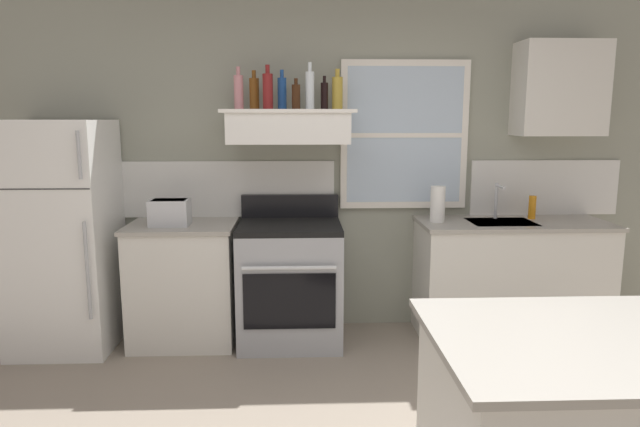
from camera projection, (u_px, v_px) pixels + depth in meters
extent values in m
cube|color=gray|center=(321.00, 161.00, 4.44)|extent=(5.40, 0.06, 2.70)
cube|color=silver|center=(175.00, 189.00, 4.39)|extent=(2.50, 0.02, 0.44)
cube|color=silver|center=(544.00, 188.00, 4.51)|extent=(1.20, 0.02, 0.44)
cube|color=white|center=(404.00, 135.00, 4.39)|extent=(1.00, 0.04, 1.15)
cube|color=silver|center=(405.00, 135.00, 4.37)|extent=(0.90, 0.01, 1.05)
cube|color=white|center=(405.00, 135.00, 4.37)|extent=(0.90, 0.02, 0.04)
cube|color=white|center=(63.00, 236.00, 4.07)|extent=(0.70, 0.68, 1.67)
cube|color=#333333|center=(37.00, 189.00, 3.67)|extent=(0.69, 0.00, 0.01)
cylinder|color=#A5A8AD|center=(87.00, 271.00, 3.75)|extent=(0.02, 0.02, 0.67)
cylinder|color=#A5A8AD|center=(79.00, 155.00, 3.62)|extent=(0.02, 0.02, 0.31)
cube|color=silver|center=(184.00, 285.00, 4.23)|extent=(0.76, 0.60, 0.88)
cube|color=#9E998E|center=(182.00, 226.00, 4.16)|extent=(0.79, 0.63, 0.03)
cube|color=silver|center=(170.00, 213.00, 4.07)|extent=(0.28, 0.20, 0.19)
cube|color=black|center=(169.00, 200.00, 4.06)|extent=(0.24, 0.16, 0.01)
cube|color=black|center=(150.00, 208.00, 4.06)|extent=(0.02, 0.03, 0.02)
cube|color=#9EA0A5|center=(290.00, 286.00, 4.22)|extent=(0.76, 0.64, 0.87)
cube|color=black|center=(290.00, 226.00, 4.15)|extent=(0.76, 0.64, 0.04)
cube|color=black|center=(290.00, 206.00, 4.41)|extent=(0.76, 0.06, 0.18)
cube|color=black|center=(290.00, 301.00, 3.91)|extent=(0.65, 0.01, 0.40)
cylinder|color=silver|center=(289.00, 268.00, 3.83)|extent=(0.65, 0.03, 0.03)
cube|color=white|center=(289.00, 128.00, 4.12)|extent=(0.88, 0.48, 0.22)
cube|color=#262628|center=(288.00, 140.00, 3.92)|extent=(0.75, 0.02, 0.04)
cube|color=white|center=(289.00, 111.00, 4.10)|extent=(0.96, 0.52, 0.02)
cylinder|color=#C67F84|center=(239.00, 93.00, 4.10)|extent=(0.07, 0.07, 0.25)
cylinder|color=#C67F84|center=(238.00, 71.00, 4.08)|extent=(0.03, 0.03, 0.06)
cylinder|color=brown|center=(254.00, 94.00, 4.13)|extent=(0.07, 0.07, 0.23)
cylinder|color=brown|center=(254.00, 74.00, 4.10)|extent=(0.03, 0.03, 0.06)
cylinder|color=maroon|center=(268.00, 92.00, 4.03)|extent=(0.07, 0.07, 0.25)
cylinder|color=maroon|center=(267.00, 69.00, 4.00)|extent=(0.03, 0.03, 0.06)
cylinder|color=#1E478C|center=(282.00, 94.00, 4.14)|extent=(0.07, 0.07, 0.23)
cylinder|color=#1E478C|center=(282.00, 74.00, 4.11)|extent=(0.03, 0.03, 0.06)
cylinder|color=#381E0F|center=(296.00, 97.00, 4.03)|extent=(0.06, 0.06, 0.18)
cylinder|color=#381E0F|center=(296.00, 81.00, 4.01)|extent=(0.03, 0.03, 0.04)
cylinder|color=silver|center=(310.00, 91.00, 4.04)|extent=(0.06, 0.06, 0.27)
cylinder|color=silver|center=(310.00, 67.00, 4.01)|extent=(0.03, 0.03, 0.07)
cylinder|color=black|center=(324.00, 96.00, 4.15)|extent=(0.06, 0.06, 0.20)
cylinder|color=black|center=(324.00, 79.00, 4.13)|extent=(0.02, 0.02, 0.05)
cylinder|color=#B29333|center=(337.00, 93.00, 4.15)|extent=(0.08, 0.08, 0.24)
cylinder|color=#B29333|center=(337.00, 73.00, 4.13)|extent=(0.03, 0.03, 0.06)
cube|color=silver|center=(510.00, 281.00, 4.33)|extent=(1.40, 0.60, 0.88)
cube|color=#9E998E|center=(513.00, 223.00, 4.25)|extent=(1.43, 0.63, 0.03)
cube|color=#B7BABC|center=(501.00, 223.00, 4.23)|extent=(0.48, 0.36, 0.01)
cylinder|color=silver|center=(496.00, 201.00, 4.34)|extent=(0.03, 0.03, 0.28)
cylinder|color=silver|center=(501.00, 187.00, 4.24)|extent=(0.02, 0.16, 0.02)
cylinder|color=white|center=(438.00, 204.00, 4.20)|extent=(0.11, 0.11, 0.27)
cylinder|color=orange|center=(532.00, 207.00, 4.34)|extent=(0.06, 0.06, 0.18)
cube|color=#9E998E|center=(626.00, 340.00, 2.02)|extent=(1.40, 0.90, 0.03)
cube|color=silver|center=(560.00, 89.00, 4.23)|extent=(0.64, 0.32, 0.70)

